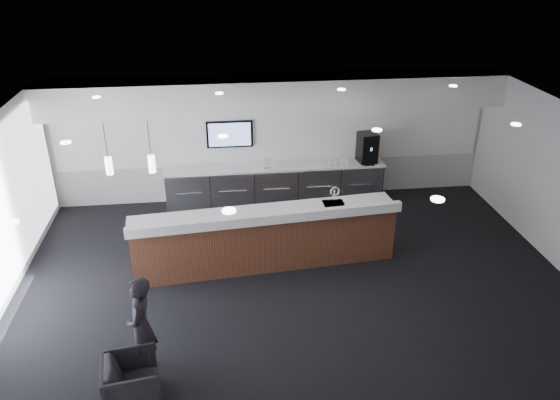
{
  "coord_description": "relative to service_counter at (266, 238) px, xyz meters",
  "views": [
    {
      "loc": [
        -1.29,
        -7.89,
        5.71
      ],
      "look_at": [
        -0.17,
        1.3,
        1.2
      ],
      "focal_mm": 35.0,
      "sensor_mm": 36.0,
      "label": 1
    }
  ],
  "objects": [
    {
      "name": "alcove_panel",
      "position": [
        0.48,
        2.98,
        1.02
      ],
      "size": [
        9.8,
        0.06,
        1.4
      ],
      "primitive_type": "cube",
      "color": "white",
      "rests_on": "back_wall"
    },
    {
      "name": "coffee_machine",
      "position": [
        2.62,
        2.62,
        0.72
      ],
      "size": [
        0.44,
        0.54,
        0.69
      ],
      "rotation": [
        0.0,
        0.0,
        0.12
      ],
      "color": "black",
      "rests_on": "back_credenza"
    },
    {
      "name": "cup_2",
      "position": [
        1.88,
        2.52,
        0.42
      ],
      "size": [
        0.13,
        0.13,
        0.1
      ],
      "primitive_type": "imported",
      "rotation": [
        0.0,
        0.0,
        1.29
      ],
      "color": "white",
      "rests_on": "back_credenza"
    },
    {
      "name": "pendant_left",
      "position": [
        -1.92,
        -0.19,
        1.67
      ],
      "size": [
        0.12,
        0.12,
        0.3
      ],
      "primitive_type": "cylinder",
      "color": "#FDE6C5",
      "rests_on": "ceiling"
    },
    {
      "name": "ceiling",
      "position": [
        0.48,
        -0.99,
        2.42
      ],
      "size": [
        10.0,
        8.0,
        0.02
      ],
      "primitive_type": "cube",
      "color": "black",
      "rests_on": "back_wall"
    },
    {
      "name": "armchair",
      "position": [
        -2.12,
        -3.18,
        -0.24
      ],
      "size": [
        0.83,
        0.81,
        0.67
      ],
      "primitive_type": "imported",
      "rotation": [
        0.0,
        0.0,
        1.71
      ],
      "color": "black",
      "rests_on": "ground"
    },
    {
      "name": "back_wall",
      "position": [
        0.48,
        3.01,
        0.92
      ],
      "size": [
        10.0,
        0.02,
        3.0
      ],
      "primitive_type": "cube",
      "color": "silver",
      "rests_on": "ground"
    },
    {
      "name": "info_sign_left",
      "position": [
        0.3,
        2.51,
        0.49
      ],
      "size": [
        0.17,
        0.03,
        0.23
      ],
      "primitive_type": "cube",
      "rotation": [
        0.0,
        0.0,
        -0.05
      ],
      "color": "silver",
      "rests_on": "back_credenza"
    },
    {
      "name": "cup_0",
      "position": [
        2.16,
        2.52,
        0.42
      ],
      "size": [
        0.1,
        0.1,
        0.1
      ],
      "primitive_type": "imported",
      "color": "white",
      "rests_on": "back_credenza"
    },
    {
      "name": "back_credenza",
      "position": [
        0.48,
        2.65,
        -0.1
      ],
      "size": [
        5.06,
        0.66,
        0.95
      ],
      "color": "gray",
      "rests_on": "ground"
    },
    {
      "name": "ground",
      "position": [
        0.48,
        -0.99,
        -0.58
      ],
      "size": [
        10.0,
        10.0,
        0.0
      ],
      "primitive_type": "plane",
      "color": "black",
      "rests_on": "ground"
    },
    {
      "name": "cup_3",
      "position": [
        1.74,
        2.52,
        0.42
      ],
      "size": [
        0.13,
        0.13,
        0.1
      ],
      "primitive_type": "imported",
      "rotation": [
        0.0,
        0.0,
        1.94
      ],
      "color": "white",
      "rests_on": "back_credenza"
    },
    {
      "name": "soffit_bulkhead",
      "position": [
        0.48,
        2.56,
        2.07
      ],
      "size": [
        10.0,
        0.9,
        0.7
      ],
      "primitive_type": "cube",
      "color": "white",
      "rests_on": "back_wall"
    },
    {
      "name": "ceiling_can_lights",
      "position": [
        0.48,
        -0.99,
        2.39
      ],
      "size": [
        7.0,
        5.0,
        0.02
      ],
      "primitive_type": null,
      "color": "white",
      "rests_on": "ceiling"
    },
    {
      "name": "info_sign_right",
      "position": [
        2.05,
        2.54,
        0.5
      ],
      "size": [
        0.19,
        0.07,
        0.25
      ],
      "primitive_type": "cube",
      "rotation": [
        0.0,
        0.0,
        -0.25
      ],
      "color": "silver",
      "rests_on": "back_credenza"
    },
    {
      "name": "lounge_guest",
      "position": [
        -2.0,
        -2.62,
        0.2
      ],
      "size": [
        0.42,
        0.6,
        1.56
      ],
      "primitive_type": "imported",
      "rotation": [
        0.0,
        0.0,
        -1.65
      ],
      "color": "black",
      "rests_on": "ground"
    },
    {
      "name": "pendant_right",
      "position": [
        -2.62,
        -0.19,
        1.67
      ],
      "size": [
        0.12,
        0.12,
        0.3
      ],
      "primitive_type": "cylinder",
      "color": "#FDE6C5",
      "rests_on": "ceiling"
    },
    {
      "name": "cup_4",
      "position": [
        1.6,
        2.52,
        0.42
      ],
      "size": [
        0.14,
        0.14,
        0.1
      ],
      "primitive_type": "imported",
      "rotation": [
        0.0,
        0.0,
        2.58
      ],
      "color": "white",
      "rests_on": "back_credenza"
    },
    {
      "name": "cup_1",
      "position": [
        2.02,
        2.52,
        0.42
      ],
      "size": [
        0.14,
        0.14,
        0.1
      ],
      "primitive_type": "imported",
      "rotation": [
        0.0,
        0.0,
        0.65
      ],
      "color": "white",
      "rests_on": "back_credenza"
    },
    {
      "name": "wall_tv",
      "position": [
        -0.52,
        2.91,
        1.07
      ],
      "size": [
        1.05,
        0.08,
        0.62
      ],
      "color": "black",
      "rests_on": "back_wall"
    },
    {
      "name": "service_counter",
      "position": [
        0.0,
        0.0,
        0.0
      ],
      "size": [
        5.05,
        1.28,
        1.49
      ],
      "rotation": [
        0.0,
        0.0,
        0.09
      ],
      "color": "#4D2819",
      "rests_on": "ground"
    }
  ]
}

